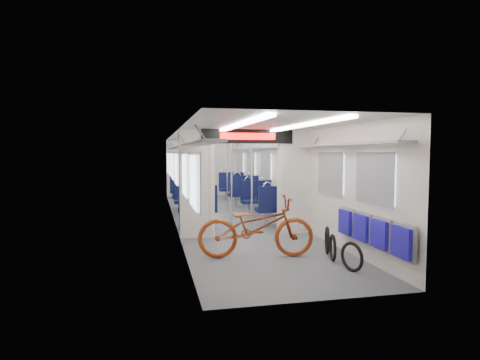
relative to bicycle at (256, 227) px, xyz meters
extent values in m
plane|color=#515456|center=(0.26, 3.85, -0.53)|extent=(12.00, 12.00, 0.00)
cube|color=silver|center=(-1.19, 3.85, 0.62)|extent=(0.02, 12.00, 2.30)
cube|color=silver|center=(1.71, 3.85, 0.62)|extent=(0.02, 12.00, 2.30)
cube|color=silver|center=(0.26, 9.85, 0.62)|extent=(2.90, 0.02, 2.30)
cube|color=silver|center=(0.26, -2.15, 0.62)|extent=(2.90, 0.02, 2.30)
cube|color=silver|center=(0.26, 3.85, 1.77)|extent=(2.90, 12.00, 0.02)
cube|color=white|center=(-0.29, 3.85, 1.74)|extent=(0.12, 11.40, 0.04)
cube|color=white|center=(0.81, 3.85, 1.74)|extent=(0.12, 11.40, 0.04)
cube|color=silver|center=(-0.86, 1.85, 0.47)|extent=(0.65, 0.18, 2.00)
cube|color=silver|center=(1.39, 1.85, 0.47)|extent=(0.65, 0.18, 2.00)
cube|color=silver|center=(0.26, 1.85, 1.62)|extent=(2.90, 0.18, 0.30)
cylinder|color=silver|center=(-0.54, 1.85, 0.47)|extent=(0.20, 0.20, 2.00)
cylinder|color=silver|center=(1.06, 1.85, 0.47)|extent=(0.20, 0.20, 2.00)
cube|color=black|center=(0.26, 1.74, 1.62)|extent=(2.00, 0.03, 0.30)
cube|color=#FF0C07|center=(0.26, 1.71, 1.62)|extent=(1.20, 0.02, 0.14)
cube|color=silver|center=(-1.16, -0.95, 0.87)|extent=(0.04, 1.00, 0.75)
cube|color=silver|center=(1.68, -0.95, 0.87)|extent=(0.04, 1.00, 0.75)
cube|color=silver|center=(-1.16, 0.65, 0.87)|extent=(0.04, 1.00, 0.75)
cube|color=silver|center=(1.68, 0.65, 0.87)|extent=(0.04, 1.00, 0.75)
cube|color=silver|center=(-1.16, 3.35, 0.87)|extent=(0.04, 1.00, 0.75)
cube|color=silver|center=(1.68, 3.35, 0.87)|extent=(0.04, 1.00, 0.75)
cube|color=silver|center=(-1.16, 5.25, 0.87)|extent=(0.04, 1.00, 0.75)
cube|color=silver|center=(1.68, 5.25, 0.87)|extent=(0.04, 1.00, 0.75)
cube|color=silver|center=(-1.16, 7.15, 0.87)|extent=(0.04, 1.00, 0.75)
cube|color=silver|center=(1.68, 7.15, 0.87)|extent=(0.04, 1.00, 0.75)
cube|color=silver|center=(-1.16, 8.95, 0.87)|extent=(0.04, 1.00, 0.75)
cube|color=silver|center=(1.68, 8.95, 0.87)|extent=(0.04, 1.00, 0.75)
cube|color=gray|center=(-1.01, -0.15, 1.42)|extent=(0.30, 3.60, 0.04)
cube|color=gray|center=(1.53, -0.15, 1.42)|extent=(0.30, 3.60, 0.04)
cube|color=gray|center=(-1.01, 5.85, 1.42)|extent=(0.30, 7.60, 0.04)
cube|color=gray|center=(1.53, 5.85, 1.42)|extent=(0.30, 7.60, 0.04)
cube|color=gray|center=(0.26, 9.79, 0.47)|extent=(0.90, 0.05, 2.00)
imported|color=#9C3D16|center=(0.00, 0.00, 0.00)|extent=(2.07, 0.93, 1.05)
cube|color=gray|center=(1.64, -1.80, 0.05)|extent=(0.06, 0.44, 0.50)
cube|color=#1C1099|center=(1.58, -1.80, 0.05)|extent=(0.06, 0.40, 0.42)
cube|color=gray|center=(1.64, -1.25, 0.05)|extent=(0.06, 0.44, 0.50)
cube|color=#1C1099|center=(1.58, -1.25, 0.05)|extent=(0.06, 0.40, 0.42)
cube|color=gray|center=(1.64, -0.70, 0.05)|extent=(0.06, 0.44, 0.50)
cube|color=#1C1099|center=(1.58, -0.70, 0.05)|extent=(0.06, 0.40, 0.42)
cube|color=gray|center=(1.64, -0.15, 0.05)|extent=(0.06, 0.44, 0.50)
cube|color=#1C1099|center=(1.58, -0.15, 0.05)|extent=(0.06, 0.40, 0.42)
torus|color=black|center=(1.21, -1.13, -0.32)|extent=(0.18, 0.45, 0.46)
torus|color=black|center=(1.18, -0.53, -0.32)|extent=(0.17, 0.45, 0.46)
torus|color=black|center=(1.29, -0.07, -0.30)|extent=(0.21, 0.48, 0.50)
cube|color=#0B0F33|center=(-0.44, 3.14, -0.13)|extent=(0.46, 0.43, 0.10)
cylinder|color=gray|center=(-0.44, 3.14, -0.35)|extent=(0.10, 0.10, 0.35)
cube|color=#0B0F33|center=(-0.44, 2.97, 0.21)|extent=(0.46, 0.08, 0.56)
torus|color=silver|center=(-0.44, 2.97, 0.49)|extent=(0.23, 0.03, 0.23)
cube|color=#0B0F33|center=(-0.44, 4.89, -0.13)|extent=(0.46, 0.43, 0.10)
cylinder|color=gray|center=(-0.44, 4.89, -0.35)|extent=(0.10, 0.10, 0.35)
cube|color=#0B0F33|center=(-0.44, 5.06, 0.21)|extent=(0.46, 0.08, 0.56)
torus|color=silver|center=(-0.44, 5.06, 0.49)|extent=(0.23, 0.03, 0.23)
cube|color=#0B0F33|center=(-0.91, 3.14, -0.13)|extent=(0.46, 0.43, 0.10)
cylinder|color=gray|center=(-0.91, 3.14, -0.35)|extent=(0.10, 0.10, 0.35)
cube|color=#0B0F33|center=(-0.91, 2.97, 0.21)|extent=(0.46, 0.08, 0.56)
torus|color=silver|center=(-0.91, 2.97, 0.49)|extent=(0.23, 0.03, 0.23)
cube|color=#0B0F33|center=(-0.91, 4.89, -0.13)|extent=(0.46, 0.43, 0.10)
cylinder|color=gray|center=(-0.91, 4.89, -0.35)|extent=(0.10, 0.10, 0.35)
cube|color=#0B0F33|center=(-0.91, 5.06, 0.21)|extent=(0.46, 0.08, 0.56)
torus|color=silver|center=(-0.91, 5.06, 0.49)|extent=(0.23, 0.03, 0.23)
cube|color=#0B0F33|center=(0.96, 2.78, -0.13)|extent=(0.44, 0.41, 0.10)
cylinder|color=gray|center=(0.96, 2.78, -0.35)|extent=(0.10, 0.10, 0.35)
cube|color=#0B0F33|center=(0.96, 2.62, 0.19)|extent=(0.44, 0.08, 0.54)
torus|color=silver|center=(0.96, 2.62, 0.47)|extent=(0.23, 0.03, 0.23)
cube|color=#0B0F33|center=(0.96, 4.46, -0.13)|extent=(0.44, 0.41, 0.10)
cylinder|color=gray|center=(0.96, 4.46, -0.35)|extent=(0.10, 0.10, 0.35)
cube|color=#0B0F33|center=(0.96, 4.63, 0.19)|extent=(0.44, 0.08, 0.54)
torus|color=silver|center=(0.96, 4.63, 0.47)|extent=(0.23, 0.03, 0.23)
cube|color=#0B0F33|center=(1.43, 2.78, -0.13)|extent=(0.44, 0.41, 0.10)
cylinder|color=gray|center=(1.43, 2.78, -0.35)|extent=(0.10, 0.10, 0.35)
cube|color=#0B0F33|center=(1.43, 2.62, 0.19)|extent=(0.44, 0.08, 0.54)
torus|color=silver|center=(1.43, 2.62, 0.47)|extent=(0.23, 0.03, 0.23)
cube|color=#0B0F33|center=(1.43, 4.46, -0.13)|extent=(0.44, 0.41, 0.10)
cylinder|color=gray|center=(1.43, 4.46, -0.35)|extent=(0.10, 0.10, 0.35)
cube|color=#0B0F33|center=(1.43, 4.63, 0.19)|extent=(0.44, 0.08, 0.54)
torus|color=silver|center=(1.43, 4.63, 0.47)|extent=(0.23, 0.03, 0.23)
cube|color=#0B0F33|center=(-0.44, 6.17, -0.13)|extent=(0.46, 0.43, 0.10)
cylinder|color=gray|center=(-0.44, 6.17, -0.35)|extent=(0.10, 0.10, 0.35)
cube|color=#0B0F33|center=(-0.44, 5.99, 0.21)|extent=(0.46, 0.08, 0.57)
torus|color=silver|center=(-0.44, 5.99, 0.49)|extent=(0.23, 0.03, 0.23)
cube|color=#0B0F33|center=(-0.44, 7.91, -0.13)|extent=(0.46, 0.43, 0.10)
cylinder|color=gray|center=(-0.44, 7.91, -0.35)|extent=(0.10, 0.10, 0.35)
cube|color=#0B0F33|center=(-0.44, 8.09, 0.21)|extent=(0.46, 0.08, 0.57)
torus|color=silver|center=(-0.44, 8.09, 0.49)|extent=(0.23, 0.03, 0.23)
cube|color=#0B0F33|center=(-0.91, 6.17, -0.13)|extent=(0.46, 0.43, 0.10)
cylinder|color=gray|center=(-0.91, 6.17, -0.35)|extent=(0.10, 0.10, 0.35)
cube|color=#0B0F33|center=(-0.91, 5.99, 0.21)|extent=(0.46, 0.08, 0.57)
torus|color=silver|center=(-0.91, 5.99, 0.49)|extent=(0.23, 0.03, 0.23)
cube|color=#0B0F33|center=(-0.91, 7.91, -0.13)|extent=(0.46, 0.43, 0.10)
cylinder|color=gray|center=(-0.91, 7.91, -0.35)|extent=(0.10, 0.10, 0.35)
cube|color=#0B0F33|center=(-0.91, 8.09, 0.21)|extent=(0.46, 0.08, 0.57)
torus|color=silver|center=(-0.91, 8.09, 0.49)|extent=(0.23, 0.03, 0.23)
cube|color=#0B0F33|center=(0.96, 6.37, -0.13)|extent=(0.49, 0.46, 0.10)
cylinder|color=gray|center=(0.96, 6.37, -0.35)|extent=(0.10, 0.10, 0.35)
cube|color=#0B0F33|center=(0.96, 6.19, 0.22)|extent=(0.49, 0.09, 0.60)
torus|color=silver|center=(0.96, 6.19, 0.52)|extent=(0.25, 0.03, 0.25)
cube|color=#0B0F33|center=(0.96, 8.22, -0.13)|extent=(0.49, 0.46, 0.10)
cylinder|color=gray|center=(0.96, 8.22, -0.35)|extent=(0.10, 0.10, 0.35)
cube|color=#0B0F33|center=(0.96, 8.40, 0.22)|extent=(0.49, 0.09, 0.60)
torus|color=silver|center=(0.96, 8.40, 0.52)|extent=(0.25, 0.03, 0.25)
cube|color=#0B0F33|center=(1.43, 6.37, -0.13)|extent=(0.49, 0.46, 0.10)
cylinder|color=gray|center=(1.43, 6.37, -0.35)|extent=(0.10, 0.10, 0.35)
cube|color=#0B0F33|center=(1.43, 6.19, 0.22)|extent=(0.49, 0.09, 0.60)
torus|color=silver|center=(1.43, 6.19, 0.52)|extent=(0.25, 0.03, 0.25)
cube|color=#0B0F33|center=(1.43, 8.22, -0.13)|extent=(0.49, 0.46, 0.10)
cylinder|color=gray|center=(1.43, 8.22, -0.35)|extent=(0.10, 0.10, 0.35)
cube|color=#0B0F33|center=(1.43, 8.40, 0.22)|extent=(0.49, 0.09, 0.60)
torus|color=silver|center=(1.43, 8.40, 0.52)|extent=(0.25, 0.03, 0.25)
cylinder|color=silver|center=(0.02, 2.29, 0.62)|extent=(0.04, 0.04, 2.30)
cylinder|color=silver|center=(0.53, 2.47, 0.62)|extent=(0.04, 0.04, 2.30)
cylinder|color=silver|center=(0.03, 5.78, 0.62)|extent=(0.04, 0.04, 2.30)
cylinder|color=silver|center=(0.49, 5.39, 0.62)|extent=(0.04, 0.04, 2.30)
camera|label=1|loc=(-1.72, -6.61, 1.28)|focal=30.00mm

